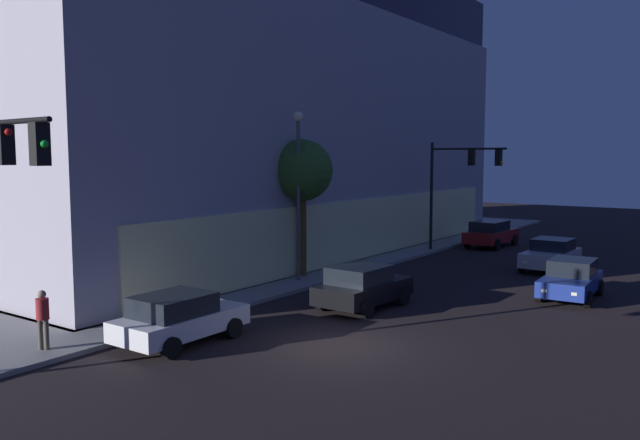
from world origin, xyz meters
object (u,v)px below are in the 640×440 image
Objects in this scene: car_black at (362,286)px; car_silver at (551,255)px; sidewalk_tree at (302,172)px; car_blue at (571,279)px; car_white at (179,318)px; car_red at (491,233)px; street_lamp_sidewalk at (298,174)px; traffic_light_far_corner at (458,174)px; modern_building at (222,113)px; pedestrian_waiting at (43,314)px.

car_black is 1.01× the size of car_silver.
car_blue is at bearing -75.69° from sidewalk_tree.
car_red is at bearing -0.81° from car_white.
street_lamp_sidewalk is 17.01m from car_red.
sidewalk_tree is 1.32× the size of car_red.
car_black reaches higher than car_white.
car_silver reaches higher than car_white.
car_black reaches higher than car_silver.
modern_building is at bearing 110.75° from traffic_light_far_corner.
car_black is 12.80m from car_silver.
car_red reaches higher than car_white.
street_lamp_sidewalk is 1.81× the size of car_silver.
car_blue is at bearing -97.91° from modern_building.
street_lamp_sidewalk is 6.73m from car_black.
car_blue is (6.32, -5.97, -0.05)m from car_black.
car_white is (-21.62, -0.16, -3.87)m from traffic_light_far_corner.
car_white is at bearing -164.97° from street_lamp_sidewalk.
traffic_light_far_corner is at bearing -14.84° from sidewalk_tree.
sidewalk_tree is at bearing 3.23° from pedestrian_waiting.
modern_building is 8.57× the size of car_white.
street_lamp_sidewalk is 13.04m from pedestrian_waiting.
pedestrian_waiting reaches higher than car_white.
pedestrian_waiting is at bearing -176.77° from sidewalk_tree.
sidewalk_tree is at bearing 16.49° from car_white.
car_black is 8.69m from car_blue.
car_red is at bearing -56.73° from modern_building.
traffic_light_far_corner reaches higher than car_silver.
traffic_light_far_corner is 3.64× the size of pedestrian_waiting.
car_silver is at bearing 22.05° from car_blue.
street_lamp_sidewalk is at bearing 63.51° from car_black.
traffic_light_far_corner reaches higher than car_white.
car_blue is (3.92, -10.77, -4.11)m from street_lamp_sidewalk.
modern_building is 5.65× the size of traffic_light_far_corner.
pedestrian_waiting is 0.42× the size of car_silver.
car_blue is (16.42, -10.57, -0.40)m from pedestrian_waiting.
sidewalk_tree is at bearing 134.85° from car_silver.
modern_building is 23.71m from pedestrian_waiting.
street_lamp_sidewalk reaches higher than car_blue.
car_white is 15.72m from car_blue.
car_silver is at bearing -110.58° from traffic_light_far_corner.
pedestrian_waiting reaches higher than car_blue.
car_black is 18.76m from car_red.
street_lamp_sidewalk reaches higher than traffic_light_far_corner.
modern_building reaches higher than sidewalk_tree.
street_lamp_sidewalk reaches higher than sidewalk_tree.
car_blue is at bearing -134.40° from traffic_light_far_corner.
car_red is (4.12, -0.53, -3.81)m from traffic_light_far_corner.
car_black is (-9.37, -16.04, -7.54)m from modern_building.
car_red is (16.27, -2.91, -4.04)m from street_lamp_sidewalk.
car_blue is at bearing -32.78° from pedestrian_waiting.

